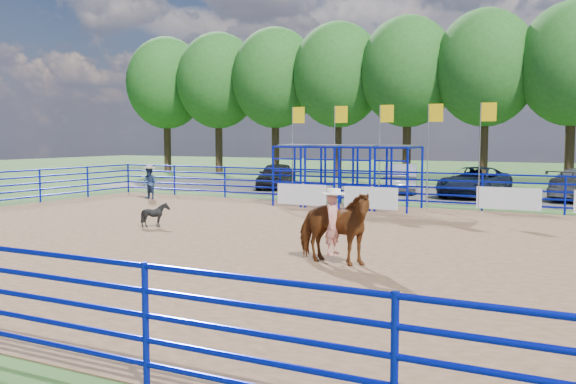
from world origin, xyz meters
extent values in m
plane|color=#396227|center=(0.00, 0.00, 0.00)|extent=(120.00, 120.00, 0.00)
cube|color=brown|center=(0.00, 0.00, 0.01)|extent=(30.00, 20.00, 0.02)
cube|color=slate|center=(0.00, 17.00, 0.01)|extent=(40.00, 10.00, 0.01)
imported|color=brown|center=(2.04, -2.35, 0.87)|extent=(2.10, 1.11, 1.70)
imported|color=red|center=(2.04, -2.35, 1.66)|extent=(0.39, 0.55, 1.42)
cylinder|color=white|center=(2.04, -2.35, 2.40)|extent=(0.54, 0.54, 0.12)
imported|color=black|center=(-5.43, 0.49, 0.42)|extent=(0.75, 0.67, 0.80)
imported|color=navy|center=(-11.61, 7.63, 0.76)|extent=(0.80, 0.67, 1.48)
cylinder|color=tan|center=(-11.61, 7.63, 1.50)|extent=(0.56, 0.56, 0.11)
imported|color=black|center=(-9.31, 15.72, 0.74)|extent=(2.93, 4.59, 1.46)
imported|color=gray|center=(-2.36, 16.57, 0.76)|extent=(2.79, 4.83, 1.51)
imported|color=#131A31|center=(1.52, 15.88, 0.73)|extent=(3.03, 5.45, 1.44)
cube|color=white|center=(-3.80, 7.77, 0.55)|extent=(2.20, 0.04, 0.85)
cube|color=white|center=(-0.80, 7.77, 0.55)|extent=(2.20, 0.04, 0.85)
cube|color=white|center=(4.00, 9.96, 0.55)|extent=(2.40, 0.04, 0.85)
cylinder|color=#3F2B19|center=(-25.00, 26.00, 2.40)|extent=(0.56, 0.56, 4.80)
ellipsoid|color=#20531A|center=(-25.00, 26.00, 7.56)|extent=(6.40, 6.40, 7.36)
cylinder|color=#3F2B19|center=(-20.00, 26.00, 2.40)|extent=(0.56, 0.56, 4.80)
ellipsoid|color=#20531A|center=(-20.00, 26.00, 7.56)|extent=(6.40, 6.40, 7.36)
cylinder|color=#3F2B19|center=(-15.00, 26.00, 2.40)|extent=(0.56, 0.56, 4.80)
ellipsoid|color=#20531A|center=(-15.00, 26.00, 7.56)|extent=(6.40, 6.40, 7.36)
cylinder|color=#3F2B19|center=(-10.00, 26.00, 2.40)|extent=(0.56, 0.56, 4.80)
ellipsoid|color=#20531A|center=(-10.00, 26.00, 7.56)|extent=(6.40, 6.40, 7.36)
cylinder|color=#3F2B19|center=(-5.00, 26.00, 2.40)|extent=(0.56, 0.56, 4.80)
ellipsoid|color=#20531A|center=(-5.00, 26.00, 7.56)|extent=(6.40, 6.40, 7.36)
cylinder|color=#3F2B19|center=(0.00, 26.00, 2.40)|extent=(0.56, 0.56, 4.80)
ellipsoid|color=#20531A|center=(0.00, 26.00, 7.56)|extent=(6.40, 6.40, 7.36)
cylinder|color=#3F2B19|center=(5.00, 26.00, 2.40)|extent=(0.56, 0.56, 4.80)
ellipsoid|color=#20531A|center=(5.00, 26.00, 7.56)|extent=(6.40, 6.40, 7.36)
camera|label=1|loc=(7.83, -15.68, 2.95)|focal=40.00mm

